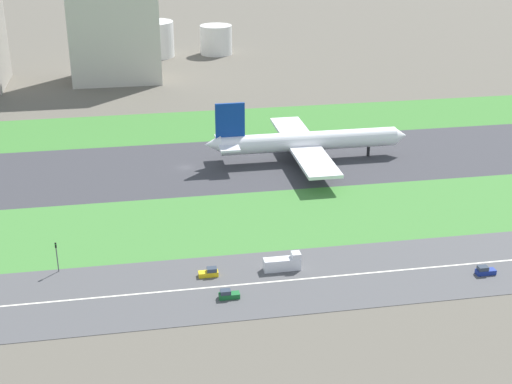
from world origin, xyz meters
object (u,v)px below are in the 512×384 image
Objects in this scene: car_5 at (485,271)px; hangar_building at (113,17)px; car_4 at (209,273)px; fuel_tank_west at (152,39)px; fuel_tank_centre at (216,40)px; traffic_light at (57,255)px; truck_1 at (283,263)px; airliner at (304,142)px; car_2 at (228,295)px.

hangar_building is at bearing -67.28° from car_5.
car_4 is 227.14m from fuel_tank_west.
hangar_building is 3.39× the size of fuel_tank_centre.
traffic_light is 221.25m from fuel_tank_west.
fuel_tank_centre is at bearing 0.00° from fuel_tank_west.
truck_1 is 1.17× the size of traffic_light.
car_2 is at bearing -114.26° from airliner.
traffic_light is (-94.05, 17.99, 3.37)m from car_5.
airliner is 159.19m from fuel_tank_centre.
truck_1 is 17.20m from car_2.
car_2 is (-13.98, -10.00, -0.75)m from truck_1.
truck_1 is at bearing -85.24° from fuel_tank_west.
fuel_tank_centre is (-30.50, 237.00, 6.35)m from car_5.
airliner is at bearing 40.11° from traffic_light.
car_4 is 1.00× the size of car_2.
fuel_tank_west is at bearing 68.77° from hangar_building.
fuel_tank_centre is at bearing 92.77° from airliner.
truck_1 reaches higher than car_2.
hangar_building reaches higher than fuel_tank_centre.
hangar_building is at bearing -83.34° from car_2.
airliner is 14.77× the size of car_4.
truck_1 reaches higher than car_5.
fuel_tank_centre is at bearing -96.61° from car_2.
traffic_light is 0.13× the size of hangar_building.
traffic_light is at bearing -10.83° from car_5.
car_4 is 184.96m from hangar_building.
car_2 is 195.12m from hangar_building.
traffic_light reaches higher than car_2.
car_5 is at bearing -75.14° from fuel_tank_west.
car_2 is at bearing -26.51° from traffic_light.
truck_1 is 45.13m from car_5.
fuel_tank_west is at bearing 94.76° from truck_1.
fuel_tank_centre is at bearing 73.82° from traffic_light.
car_2 is 0.20× the size of fuel_tank_west.
hangar_building reaches higher than airliner.
truck_1 is at bearing -107.30° from airliner.
airliner is 78.07m from car_4.
car_2 is 1.00× the size of car_5.
car_2 is 57.98m from car_5.
hangar_building is at bearing 85.51° from traffic_light.
fuel_tank_centre is at bearing 86.60° from truck_1.
fuel_tank_centre is (-7.68, 159.00, 1.04)m from airliner.
car_2 is at bearing -96.61° from fuel_tank_centre.
hangar_building is at bearing -137.95° from fuel_tank_centre.
airliner is at bearing -63.21° from hangar_building.
car_4 is at bearing -9.34° from car_5.
truck_1 is 227.47m from fuel_tank_centre.
hangar_building is at bearing 96.14° from car_4.
traffic_light is at bearing -98.09° from fuel_tank_west.
airliner is 14.77× the size of car_2.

